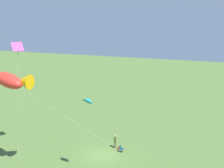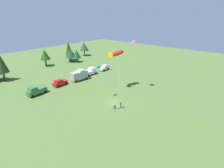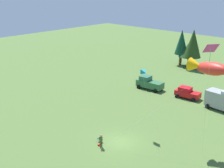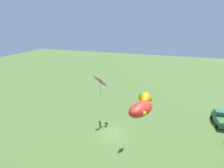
{
  "view_description": "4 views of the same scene",
  "coord_description": "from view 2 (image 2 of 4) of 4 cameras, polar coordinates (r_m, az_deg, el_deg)",
  "views": [
    {
      "loc": [
        -13.32,
        32.24,
        17.06
      ],
      "look_at": [
        -0.93,
        -1.05,
        8.75
      ],
      "focal_mm": 50.0,
      "sensor_mm": 36.0,
      "label": 1
    },
    {
      "loc": [
        -28.33,
        -23.5,
        19.81
      ],
      "look_at": [
        -0.92,
        -0.15,
        5.26
      ],
      "focal_mm": 28.0,
      "sensor_mm": 36.0,
      "label": 2
    },
    {
      "loc": [
        23.01,
        -25.93,
        19.25
      ],
      "look_at": [
        0.46,
        -2.01,
        8.25
      ],
      "focal_mm": 50.0,
      "sensor_mm": 36.0,
      "label": 3
    },
    {
      "loc": [
        24.56,
        8.04,
        18.44
      ],
      "look_at": [
        -0.77,
        -0.29,
        8.89
      ],
      "focal_mm": 28.0,
      "sensor_mm": 36.0,
      "label": 4
    }
  ],
  "objects": [
    {
      "name": "kite_large_fish",
      "position": [
        47.57,
        1.29,
        10.02
      ],
      "size": [
        11.25,
        10.18,
        10.96
      ],
      "color": "red",
      "rests_on": "ground"
    },
    {
      "name": "backpack_on_grass",
      "position": [
        39.53,
        2.25,
        -7.9
      ],
      "size": [
        0.31,
        0.37,
        0.22
      ],
      "primitive_type": "cube",
      "rotation": [
        0.0,
        0.0,
        4.41
      ],
      "color": "red",
      "rests_on": "ground"
    },
    {
      "name": "person_kite_flyer",
      "position": [
        39.36,
        2.88,
        -6.53
      ],
      "size": [
        0.34,
        0.59,
        1.74
      ],
      "rotation": [
        0.0,
        0.0,
        3.15
      ],
      "color": "brown",
      "rests_on": "ground"
    },
    {
      "name": "kite_delta_teal",
      "position": [
        41.09,
        -4.38,
        5.53
      ],
      "size": [
        6.39,
        3.65,
        8.6
      ],
      "color": "teal",
      "rests_on": "ground"
    },
    {
      "name": "folding_chair",
      "position": [
        39.35,
        0.86,
        -7.4
      ],
      "size": [
        0.53,
        0.53,
        0.82
      ],
      "rotation": [
        0.0,
        0.0,
        3.04
      ],
      "color": "#0A374F",
      "rests_on": "ground"
    },
    {
      "name": "van_motorhome_grey",
      "position": [
        56.5,
        -10.65,
        2.86
      ],
      "size": [
        5.56,
        2.97,
        3.34
      ],
      "rotation": [
        0.0,
        0.0,
        -0.08
      ],
      "color": "#96989A",
      "rests_on": "ground"
    },
    {
      "name": "truck_green_flatbed",
      "position": [
        49.78,
        -23.53,
        -2.01
      ],
      "size": [
        5.13,
        2.71,
        2.34
      ],
      "rotation": [
        0.0,
        0.0,
        3.22
      ],
      "color": "#30663B",
      "rests_on": "ground"
    },
    {
      "name": "ground_plane",
      "position": [
        41.8,
        0.67,
        -6.28
      ],
      "size": [
        160.0,
        160.0,
        0.0
      ],
      "primitive_type": "plane",
      "color": "#4A662F"
    },
    {
      "name": "kite_diamond_rainbow",
      "position": [
        46.36,
        6.72,
        13.12
      ],
      "size": [
        1.69,
        3.25,
        13.51
      ],
      "color": "#D23694",
      "rests_on": "ground"
    },
    {
      "name": "car_silver_compact",
      "position": [
        65.83,
        -2.55,
        5.34
      ],
      "size": [
        4.39,
        2.65,
        1.89
      ],
      "rotation": [
        0.0,
        0.0,
        0.13
      ],
      "color": "#B5C3B7",
      "rests_on": "ground"
    },
    {
      "name": "truck_white_pickup",
      "position": [
        61.3,
        -7.08,
        4.07
      ],
      "size": [
        5.09,
        2.61,
        2.34
      ],
      "rotation": [
        0.0,
        0.0,
        0.05
      ],
      "color": "white",
      "rests_on": "ground"
    },
    {
      "name": "treeline_distant",
      "position": [
        73.3,
        -20.82,
        8.68
      ],
      "size": [
        47.69,
        11.85,
        8.96
      ],
      "color": "brown",
      "rests_on": "ground"
    },
    {
      "name": "car_red_sedan",
      "position": [
        53.66,
        -16.68,
        0.46
      ],
      "size": [
        4.34,
        2.51,
        1.89
      ],
      "rotation": [
        0.0,
        0.0,
        3.23
      ],
      "color": "red",
      "rests_on": "ground"
    }
  ]
}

